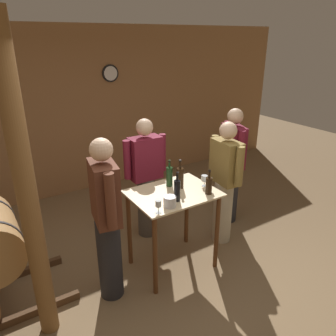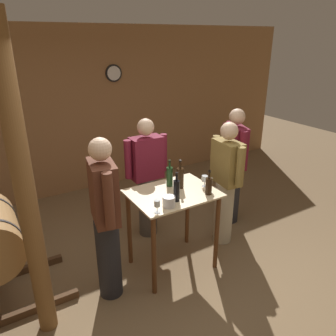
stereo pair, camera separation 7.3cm
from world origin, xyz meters
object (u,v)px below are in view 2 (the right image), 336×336
Objects in this scene: wine_glass_near_center at (209,181)px; wooden_post at (26,196)px; wine_glass_near_left at (157,204)px; wine_bottle_far_left at (177,190)px; person_visitor_bearded at (233,165)px; person_host at (106,218)px; wine_bottle_right at (209,185)px; person_visitor_with_scarf at (147,177)px; person_visitor_near_door at (226,182)px; wine_glass_near_right at (205,179)px; ice_bucket at (169,202)px; wine_bottle_center at (180,177)px; wine_bottle_left at (170,176)px.

wooden_post is at bearing 179.79° from wine_glass_near_center.
wine_bottle_far_left is at bearing 20.93° from wine_glass_near_left.
wine_bottle_far_left is at bearing -155.13° from person_visitor_bearded.
person_host reaches higher than wine_bottle_far_left.
person_visitor_with_scarf is (-0.23, 0.97, -0.21)m from wine_bottle_right.
person_host is 1.63m from person_visitor_near_door.
ice_bucket is (-0.58, -0.20, -0.04)m from wine_glass_near_right.
person_host is at bearing -179.72° from wine_glass_near_right.
wooden_post reaches higher than person_visitor_near_door.
person_host is (-1.18, -0.01, -0.14)m from wine_glass_near_right.
wine_glass_near_left is at bearing -159.07° from wine_bottle_far_left.
wine_glass_near_left is at bearing -144.01° from wine_bottle_center.
wine_bottle_far_left is 2.18× the size of wine_glass_near_center.
wooden_post is at bearing 172.72° from wine_glass_near_left.
wooden_post reaches higher than ice_bucket.
wine_glass_near_left is 0.91× the size of wine_glass_near_center.
wine_bottle_center is (0.07, -0.10, 0.00)m from wine_bottle_left.
wine_bottle_center reaches higher than wine_glass_near_left.
wooden_post is 1.15m from wine_glass_near_left.
wine_bottle_left is 1.23m from person_visitor_bearded.
wine_bottle_center is 0.28m from wine_glass_near_right.
wooden_post is at bearing -168.16° from wine_bottle_left.
wine_glass_near_right is 0.08× the size of person_visitor_near_door.
person_visitor_near_door reaches higher than ice_bucket.
ice_bucket is 0.08× the size of person_visitor_with_scarf.
wine_bottle_left is at bearing -91.16° from person_visitor_with_scarf.
wine_bottle_far_left is at bearing -1.25° from wooden_post.
wine_bottle_left is 0.89m from person_host.
person_visitor_bearded is at bearing 18.08° from wine_bottle_center.
person_host reaches higher than wine_bottle_left.
wooden_post is at bearing -176.83° from wine_glass_near_right.
person_visitor_bearded is at bearing -15.00° from person_visitor_with_scarf.
wine_glass_near_left is at bearing -161.97° from wine_glass_near_right.
person_visitor_near_door is at bearing 31.64° from wine_bottle_right.
person_host reaches higher than wine_bottle_center.
wine_glass_near_center is (0.31, -0.32, -0.01)m from wine_bottle_left.
wine_glass_near_right is (0.46, 0.13, -0.03)m from wine_bottle_far_left.
wine_bottle_right is 0.50m from ice_bucket.
person_visitor_near_door is (0.44, 0.15, -0.20)m from wine_glass_near_right.
wine_bottle_right is 0.17× the size of person_visitor_near_door.
person_visitor_with_scarf is (-0.31, 0.79, -0.20)m from wine_glass_near_right.
person_visitor_with_scarf is 1.00m from person_visitor_near_door.
wine_glass_near_center is 0.11m from wine_glass_near_right.
person_visitor_bearded is at bearing 33.74° from wine_glass_near_center.
wine_glass_near_right is 0.51m from person_visitor_near_door.
person_visitor_near_door reaches higher than wine_bottle_left.
wooden_post reaches higher than wine_bottle_right.
wine_bottle_left is at bearing 57.91° from ice_bucket.
wine_bottle_far_left reaches higher than wine_bottle_right.
person_visitor_bearded reaches higher than person_visitor_with_scarf.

